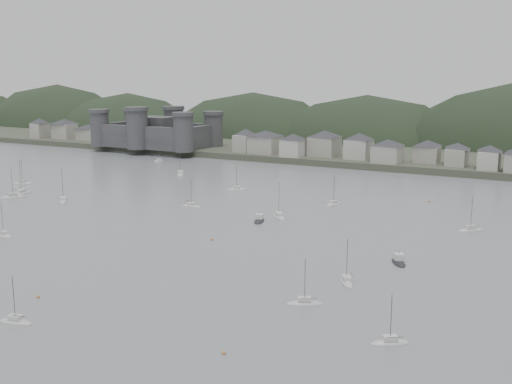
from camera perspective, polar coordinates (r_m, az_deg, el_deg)
The scene contains 9 objects.
ground at distance 129.39m, azimuth -16.42°, elevation -8.11°, with size 900.00×900.00×0.00m, color slate.
far_shore_land at distance 392.30m, azimuth 15.77°, elevation 4.65°, with size 900.00×250.00×3.00m, color #383D2D.
forested_ridge at distance 368.01m, azimuth 15.47°, elevation 2.28°, with size 851.55×103.94×102.57m.
castle at distance 338.40m, azimuth -9.31°, elevation 5.60°, with size 66.00×43.00×20.00m.
waterfront_town at distance 273.08m, azimuth 20.76°, elevation 3.33°, with size 451.48×28.46×12.92m.
moored_fleet at distance 180.32m, azimuth -10.57°, elevation -2.44°, with size 263.57×174.97×13.11m.
motor_launch_near at distance 139.93m, azimuth 13.19°, elevation -6.38°, with size 5.77×7.40×3.71m.
motor_launch_far at distance 174.21m, azimuth 0.30°, elevation -2.68°, with size 4.97×7.93×3.79m.
mooring_buoys at distance 166.20m, azimuth 0.62°, elevation -3.40°, with size 167.73×140.66×0.70m.
Camera 1 is at (88.33, -85.17, 41.04)m, focal length 42.78 mm.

